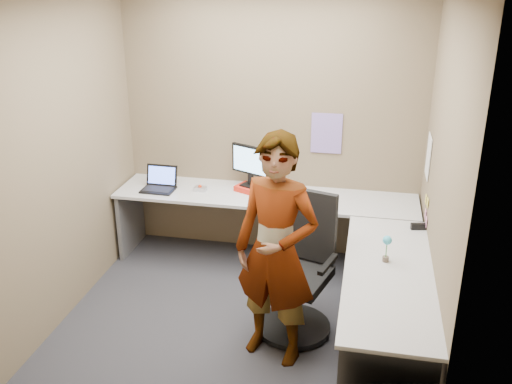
% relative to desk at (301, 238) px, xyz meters
% --- Properties ---
extents(ground, '(3.00, 3.00, 0.00)m').
position_rel_desk_xyz_m(ground, '(-0.44, -0.39, -0.59)').
color(ground, '#27272C').
rests_on(ground, ground).
extents(wall_back, '(3.00, 0.00, 3.00)m').
position_rel_desk_xyz_m(wall_back, '(-0.44, 0.91, 0.76)').
color(wall_back, brown).
rests_on(wall_back, ground).
extents(wall_right, '(0.00, 2.70, 2.70)m').
position_rel_desk_xyz_m(wall_right, '(1.06, -0.39, 0.76)').
color(wall_right, brown).
rests_on(wall_right, ground).
extents(wall_left, '(0.00, 2.70, 2.70)m').
position_rel_desk_xyz_m(wall_left, '(-1.94, -0.39, 0.76)').
color(wall_left, brown).
rests_on(wall_left, ground).
extents(desk, '(2.98, 2.58, 0.73)m').
position_rel_desk_xyz_m(desk, '(0.00, 0.00, 0.00)').
color(desk, '#B5B5B5').
rests_on(desk, ground).
extents(paper_ream, '(0.33, 0.29, 0.05)m').
position_rel_desk_xyz_m(paper_ream, '(-0.60, 0.66, 0.17)').
color(paper_ream, red).
rests_on(paper_ream, desk).
extents(monitor, '(0.41, 0.22, 0.41)m').
position_rel_desk_xyz_m(monitor, '(-0.60, 0.67, 0.44)').
color(monitor, black).
rests_on(monitor, paper_ream).
extents(laptop, '(0.33, 0.27, 0.23)m').
position_rel_desk_xyz_m(laptop, '(-1.50, 0.53, 0.20)').
color(laptop, black).
rests_on(laptop, desk).
extents(trackball_mouse, '(0.12, 0.08, 0.07)m').
position_rel_desk_xyz_m(trackball_mouse, '(-1.09, 0.56, 0.17)').
color(trackball_mouse, '#B7B7BC').
rests_on(trackball_mouse, desk).
extents(origami, '(0.10, 0.10, 0.06)m').
position_rel_desk_xyz_m(origami, '(-0.29, 0.36, 0.17)').
color(origami, white).
rests_on(origami, desk).
extents(stapler, '(0.16, 0.07, 0.05)m').
position_rel_desk_xyz_m(stapler, '(1.00, 0.09, 0.17)').
color(stapler, black).
rests_on(stapler, desk).
extents(flower, '(0.07, 0.07, 0.22)m').
position_rel_desk_xyz_m(flower, '(0.71, -0.55, 0.28)').
color(flower, brown).
rests_on(flower, desk).
extents(calendar_purple, '(0.30, 0.01, 0.40)m').
position_rel_desk_xyz_m(calendar_purple, '(0.11, 0.90, 0.71)').
color(calendar_purple, '#846BB7').
rests_on(calendar_purple, wall_back).
extents(calendar_white, '(0.01, 0.28, 0.38)m').
position_rel_desk_xyz_m(calendar_white, '(1.05, 0.51, 0.66)').
color(calendar_white, white).
rests_on(calendar_white, wall_right).
extents(sticky_note_a, '(0.01, 0.07, 0.07)m').
position_rel_desk_xyz_m(sticky_note_a, '(1.05, 0.16, 0.36)').
color(sticky_note_a, '#F2E059').
rests_on(sticky_note_a, wall_right).
extents(sticky_note_b, '(0.01, 0.07, 0.07)m').
position_rel_desk_xyz_m(sticky_note_b, '(1.05, 0.21, 0.23)').
color(sticky_note_b, pink).
rests_on(sticky_note_b, wall_right).
extents(sticky_note_c, '(0.01, 0.07, 0.07)m').
position_rel_desk_xyz_m(sticky_note_c, '(1.05, 0.09, 0.21)').
color(sticky_note_c, pink).
rests_on(sticky_note_c, wall_right).
extents(sticky_note_d, '(0.01, 0.07, 0.07)m').
position_rel_desk_xyz_m(sticky_note_d, '(1.05, 0.31, 0.33)').
color(sticky_note_d, '#F2E059').
rests_on(sticky_note_d, wall_right).
extents(office_chair, '(0.66, 0.64, 1.15)m').
position_rel_desk_xyz_m(office_chair, '(0.04, -0.49, -0.12)').
color(office_chair, black).
rests_on(office_chair, ground).
extents(person, '(0.75, 0.60, 1.78)m').
position_rel_desk_xyz_m(person, '(-0.08, -0.86, 0.30)').
color(person, '#999399').
rests_on(person, ground).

